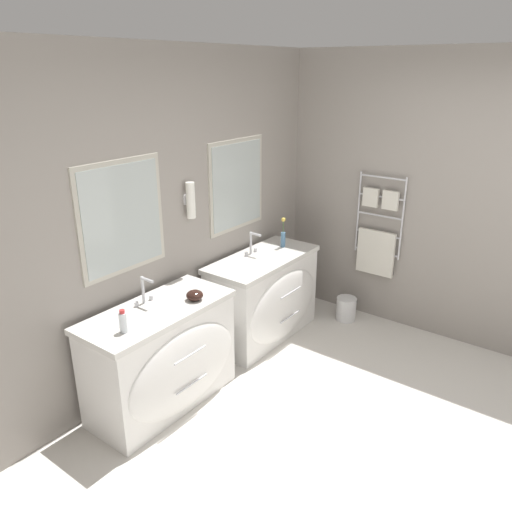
{
  "coord_description": "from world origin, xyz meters",
  "views": [
    {
      "loc": [
        -2.62,
        -0.69,
        2.43
      ],
      "look_at": [
        0.27,
        1.48,
        1.05
      ],
      "focal_mm": 35.0,
      "sensor_mm": 36.0,
      "label": 1
    }
  ],
  "objects": [
    {
      "name": "faucet_right",
      "position": [
        0.82,
        1.93,
        0.91
      ],
      "size": [
        0.17,
        0.13,
        0.21
      ],
      "color": "silver",
      "rests_on": "vanity_right"
    },
    {
      "name": "wall_back",
      "position": [
        0.01,
        2.14,
        1.3
      ],
      "size": [
        5.27,
        0.15,
        2.6
      ],
      "color": "gray",
      "rests_on": "ground_plane"
    },
    {
      "name": "wall_right",
      "position": [
        1.86,
        0.95,
        1.29
      ],
      "size": [
        0.13,
        4.17,
        2.6
      ],
      "color": "gray",
      "rests_on": "ground_plane"
    },
    {
      "name": "toiletry_bottle",
      "position": [
        -0.84,
        1.72,
        0.88
      ],
      "size": [
        0.05,
        0.05,
        0.16
      ],
      "color": "silver",
      "rests_on": "vanity_left"
    },
    {
      "name": "vanity_left",
      "position": [
        -0.47,
        1.78,
        0.41
      ],
      "size": [
        1.16,
        0.58,
        0.8
      ],
      "color": "white",
      "rests_on": "ground_plane"
    },
    {
      "name": "faucet_left",
      "position": [
        -0.47,
        1.93,
        0.91
      ],
      "size": [
        0.17,
        0.13,
        0.21
      ],
      "color": "silver",
      "rests_on": "vanity_left"
    },
    {
      "name": "amenity_bowl",
      "position": [
        -0.21,
        1.69,
        0.84
      ],
      "size": [
        0.13,
        0.13,
        0.08
      ],
      "color": "black",
      "rests_on": "vanity_left"
    },
    {
      "name": "vanity_right",
      "position": [
        0.82,
        1.78,
        0.41
      ],
      "size": [
        1.16,
        0.58,
        0.8
      ],
      "color": "white",
      "rests_on": "ground_plane"
    },
    {
      "name": "ground_plane",
      "position": [
        0.0,
        0.0,
        0.0
      ],
      "size": [
        16.0,
        16.0,
        0.0
      ],
      "primitive_type": "plane",
      "color": "silver"
    },
    {
      "name": "waste_bin",
      "position": [
        1.58,
        1.31,
        0.12
      ],
      "size": [
        0.2,
        0.2,
        0.24
      ],
      "color": "silver",
      "rests_on": "ground_plane"
    },
    {
      "name": "flower_vase",
      "position": [
        1.16,
        1.82,
        0.91
      ],
      "size": [
        0.05,
        0.05,
        0.29
      ],
      "color": "teal",
      "rests_on": "vanity_right"
    }
  ]
}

